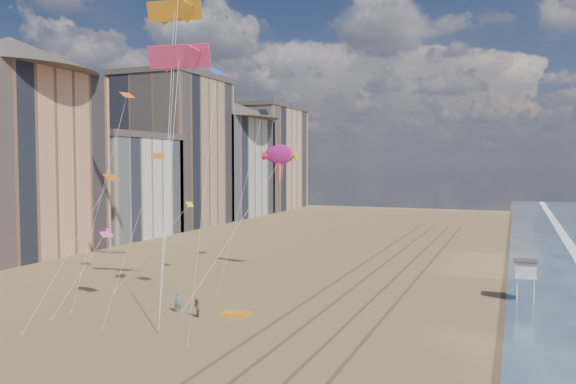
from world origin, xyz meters
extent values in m
plane|color=#42301E|center=(19.00, 40.00, 0.00)|extent=(260.00, 260.00, 0.00)
cube|color=brown|center=(-1.20, 30.00, 0.01)|extent=(0.28, 120.00, 0.01)
cube|color=brown|center=(1.20, 30.00, 0.01)|extent=(0.28, 120.00, 0.01)
cube|color=brown|center=(4.00, 30.00, 0.01)|extent=(0.28, 120.00, 0.01)
cube|color=brown|center=(6.20, 30.00, 0.01)|extent=(0.28, 120.00, 0.01)
cube|color=tan|center=(-45.50, 34.00, 12.00)|extent=(15.00, 20.00, 24.00)
cone|color=#473D38|center=(-45.50, 34.00, 26.20)|extent=(31.11, 31.11, 4.40)
cube|color=silver|center=(-45.00, 54.00, 8.00)|extent=(14.00, 18.00, 16.00)
cube|color=#473D38|center=(-45.00, 54.00, 16.50)|extent=(14.28, 18.36, 1.00)
cube|color=tan|center=(-46.00, 72.00, 14.00)|extent=(16.00, 20.00, 28.00)
cube|color=#473D38|center=(-46.00, 72.00, 28.50)|extent=(16.32, 20.40, 1.00)
cube|color=#BCB2A3|center=(-45.50, 92.00, 11.00)|extent=(15.00, 22.00, 22.00)
cone|color=#473D38|center=(-45.50, 92.00, 24.20)|extent=(34.22, 34.22, 4.40)
cube|color=tan|center=(-46.00, 114.00, 13.00)|extent=(16.00, 24.00, 26.00)
cube|color=#473D38|center=(-46.00, 114.00, 26.50)|extent=(16.32, 24.48, 1.00)
cylinder|color=silver|center=(15.84, 31.56, 1.01)|extent=(0.13, 0.13, 2.02)
cylinder|color=silver|center=(17.19, 31.56, 1.01)|extent=(0.13, 0.13, 2.02)
cylinder|color=silver|center=(15.84, 32.90, 1.01)|extent=(0.13, 0.13, 2.02)
cylinder|color=silver|center=(17.19, 32.90, 1.01)|extent=(0.13, 0.13, 2.02)
cube|color=silver|center=(16.51, 32.23, 2.19)|extent=(1.80, 1.80, 0.13)
cube|color=silver|center=(16.51, 32.23, 2.87)|extent=(1.69, 1.69, 1.24)
cube|color=#473D38|center=(16.51, 32.23, 3.60)|extent=(2.02, 2.02, 0.11)
cube|color=orange|center=(-4.88, 18.67, 0.12)|extent=(2.19, 1.46, 0.24)
ellipsoid|color=#B11B7A|center=(-7.82, 34.72, 13.02)|extent=(3.93, 0.74, 2.33)
cone|color=red|center=(-9.23, 34.72, 12.85)|extent=(1.05, 0.88, 0.88)
cone|color=yellow|center=(-6.42, 34.72, 12.85)|extent=(1.05, 0.88, 0.88)
cylinder|color=silver|center=(-8.57, 26.29, 6.07)|extent=(0.03, 0.03, 20.82)
imported|color=slate|center=(-9.66, 17.76, 0.81)|extent=(0.71, 0.62, 1.63)
imported|color=#895646|center=(-7.45, 16.99, 0.76)|extent=(0.94, 0.93, 1.53)
cube|color=orange|center=(-15.59, 26.71, 26.93)|extent=(5.62, 1.84, 1.91)
cube|color=#DF3165|center=(-10.76, 20.01, 21.03)|extent=(5.51, 1.81, 1.87)
plane|color=#CF5413|center=(-14.76, 16.11, 10.96)|extent=(1.68, 1.73, 0.51)
plane|color=blue|center=(-5.97, 17.91, 19.15)|extent=(1.70, 1.77, 0.62)
plane|color=#FF5C15|center=(-18.38, 22.88, 18.47)|extent=(1.69, 1.76, 0.61)
plane|color=#E15783|center=(-17.28, 18.30, 6.05)|extent=(1.63, 1.70, 0.60)
plane|color=black|center=(-10.24, 35.77, 17.67)|extent=(1.63, 1.62, 0.71)
plane|color=yellow|center=(-17.09, 31.53, 7.63)|extent=(1.09, 1.14, 0.52)
plane|color=#DB6014|center=(-13.93, 21.39, 12.73)|extent=(1.89, 1.87, 0.55)
camera|label=1|loc=(15.52, -20.51, 12.13)|focal=35.00mm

